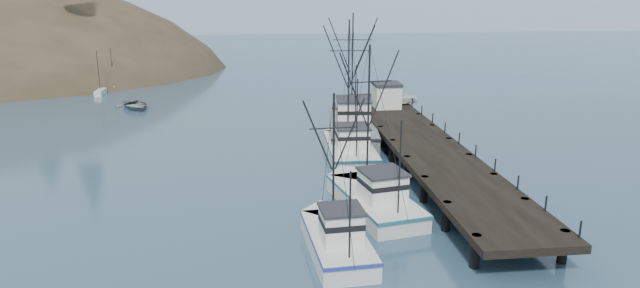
{
  "coord_description": "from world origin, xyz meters",
  "views": [
    {
      "loc": [
        -0.53,
        -31.88,
        15.47
      ],
      "look_at": [
        4.63,
        13.64,
        2.5
      ],
      "focal_mm": 32.0,
      "sensor_mm": 36.0,
      "label": 1
    }
  ],
  "objects_px": {
    "trawler_mid": "(336,238)",
    "pickup_truck": "(396,97)",
    "pier": "(421,142)",
    "work_vessel": "(352,127)",
    "trawler_near": "(372,197)",
    "trawler_far": "(349,147)",
    "pier_shed": "(386,95)",
    "motorboat": "(136,108)"
  },
  "relations": [
    {
      "from": "trawler_near",
      "to": "trawler_far",
      "type": "relative_size",
      "value": 0.93
    },
    {
      "from": "pier",
      "to": "pickup_truck",
      "type": "relative_size",
      "value": 8.29
    },
    {
      "from": "pier",
      "to": "trawler_near",
      "type": "xyz_separation_m",
      "value": [
        -6.56,
        -10.67,
        -0.87
      ]
    },
    {
      "from": "trawler_near",
      "to": "work_vessel",
      "type": "bearing_deg",
      "value": 84.78
    },
    {
      "from": "trawler_mid",
      "to": "work_vessel",
      "type": "relative_size",
      "value": 0.63
    },
    {
      "from": "trawler_near",
      "to": "trawler_far",
      "type": "height_order",
      "value": "trawler_far"
    },
    {
      "from": "work_vessel",
      "to": "pier",
      "type": "bearing_deg",
      "value": -59.57
    },
    {
      "from": "trawler_mid",
      "to": "trawler_far",
      "type": "xyz_separation_m",
      "value": [
        3.96,
        19.27,
        0.0
      ]
    },
    {
      "from": "pier_shed",
      "to": "motorboat",
      "type": "bearing_deg",
      "value": 157.94
    },
    {
      "from": "motorboat",
      "to": "trawler_far",
      "type": "bearing_deg",
      "value": -71.56
    },
    {
      "from": "work_vessel",
      "to": "pickup_truck",
      "type": "bearing_deg",
      "value": 49.08
    },
    {
      "from": "work_vessel",
      "to": "pickup_truck",
      "type": "height_order",
      "value": "work_vessel"
    },
    {
      "from": "trawler_far",
      "to": "pier_shed",
      "type": "height_order",
      "value": "trawler_far"
    },
    {
      "from": "trawler_near",
      "to": "work_vessel",
      "type": "relative_size",
      "value": 0.76
    },
    {
      "from": "trawler_near",
      "to": "pickup_truck",
      "type": "distance_m",
      "value": 27.48
    },
    {
      "from": "trawler_far",
      "to": "work_vessel",
      "type": "height_order",
      "value": "work_vessel"
    },
    {
      "from": "trawler_near",
      "to": "pier_shed",
      "type": "bearing_deg",
      "value": 75.02
    },
    {
      "from": "trawler_mid",
      "to": "motorboat",
      "type": "bearing_deg",
      "value": 114.95
    },
    {
      "from": "pier",
      "to": "trawler_near",
      "type": "relative_size",
      "value": 3.73
    },
    {
      "from": "trawler_mid",
      "to": "pier_shed",
      "type": "distance_m",
      "value": 32.34
    },
    {
      "from": "trawler_far",
      "to": "work_vessel",
      "type": "relative_size",
      "value": 0.82
    },
    {
      "from": "pier",
      "to": "trawler_mid",
      "type": "bearing_deg",
      "value": -120.53
    },
    {
      "from": "pier",
      "to": "work_vessel",
      "type": "xyz_separation_m",
      "value": [
        -4.83,
        8.23,
        -0.46
      ]
    },
    {
      "from": "trawler_mid",
      "to": "pickup_truck",
      "type": "distance_m",
      "value": 34.66
    },
    {
      "from": "pier_shed",
      "to": "motorboat",
      "type": "relative_size",
      "value": 0.55
    },
    {
      "from": "trawler_near",
      "to": "motorboat",
      "type": "distance_m",
      "value": 43.23
    },
    {
      "from": "pier",
      "to": "pier_shed",
      "type": "height_order",
      "value": "pier_shed"
    },
    {
      "from": "pickup_truck",
      "to": "motorboat",
      "type": "distance_m",
      "value": 33.17
    },
    {
      "from": "pier",
      "to": "trawler_far",
      "type": "relative_size",
      "value": 3.47
    },
    {
      "from": "trawler_near",
      "to": "trawler_mid",
      "type": "relative_size",
      "value": 1.21
    },
    {
      "from": "pier",
      "to": "motorboat",
      "type": "xyz_separation_m",
      "value": [
        -29.96,
        25.67,
        -1.69
      ]
    },
    {
      "from": "pickup_truck",
      "to": "trawler_far",
      "type": "bearing_deg",
      "value": 145.25
    },
    {
      "from": "trawler_near",
      "to": "trawler_mid",
      "type": "distance_m",
      "value": 7.31
    },
    {
      "from": "trawler_mid",
      "to": "work_vessel",
      "type": "bearing_deg",
      "value": 78.31
    },
    {
      "from": "trawler_near",
      "to": "pickup_truck",
      "type": "bearing_deg",
      "value": 72.9
    },
    {
      "from": "pickup_truck",
      "to": "pier_shed",
      "type": "bearing_deg",
      "value": 136.26
    },
    {
      "from": "motorboat",
      "to": "trawler_near",
      "type": "bearing_deg",
      "value": -84.22
    },
    {
      "from": "pier",
      "to": "trawler_far",
      "type": "bearing_deg",
      "value": 160.32
    },
    {
      "from": "trawler_mid",
      "to": "pickup_truck",
      "type": "relative_size",
      "value": 1.84
    },
    {
      "from": "trawler_far",
      "to": "pier_shed",
      "type": "distance_m",
      "value": 13.14
    },
    {
      "from": "pier_shed",
      "to": "pickup_truck",
      "type": "relative_size",
      "value": 0.6
    },
    {
      "from": "trawler_near",
      "to": "trawler_far",
      "type": "bearing_deg",
      "value": 88.01
    }
  ]
}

